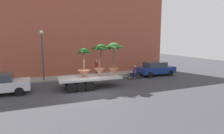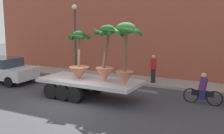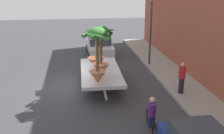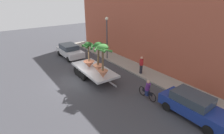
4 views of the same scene
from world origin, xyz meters
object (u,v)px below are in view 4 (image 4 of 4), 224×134
(potted_palm_rear, at_px, (103,60))
(potted_palm_front, at_px, (98,57))
(cyclist, at_px, (147,90))
(pedestrian_near_gate, at_px, (141,65))
(potted_palm_middle, at_px, (89,58))
(parked_car, at_px, (193,105))
(trailing_car, at_px, (70,51))
(street_lamp, at_px, (107,33))
(flatbed_trailer, at_px, (93,70))

(potted_palm_rear, height_order, potted_palm_front, potted_palm_rear)
(cyclist, xyz_separation_m, pedestrian_near_gate, (-3.31, 2.58, 0.37))
(cyclist, relative_size, pedestrian_near_gate, 1.08)
(potted_palm_front, bearing_deg, potted_palm_rear, -14.33)
(potted_palm_front, xyz_separation_m, cyclist, (4.31, 1.61, -1.72))
(potted_palm_middle, bearing_deg, potted_palm_front, 5.45)
(potted_palm_rear, distance_m, potted_palm_front, 1.18)
(potted_palm_middle, bearing_deg, parked_car, 15.54)
(potted_palm_front, height_order, trailing_car, potted_palm_front)
(potted_palm_front, distance_m, street_lamp, 6.09)
(cyclist, distance_m, parked_car, 3.31)
(potted_palm_rear, distance_m, parked_car, 7.15)
(flatbed_trailer, bearing_deg, pedestrian_near_gate, 61.54)
(flatbed_trailer, xyz_separation_m, pedestrian_near_gate, (2.24, 4.13, 0.29))
(trailing_car, bearing_deg, potted_palm_front, -4.81)
(street_lamp, bearing_deg, pedestrian_near_gate, 2.28)
(potted_palm_middle, relative_size, trailing_car, 0.56)
(trailing_car, height_order, pedestrian_near_gate, pedestrian_near_gate)
(potted_palm_rear, bearing_deg, trailing_car, 173.97)
(potted_palm_rear, xyz_separation_m, potted_palm_middle, (-2.61, 0.15, -0.64))
(flatbed_trailer, height_order, pedestrian_near_gate, pedestrian_near_gate)
(trailing_car, xyz_separation_m, street_lamp, (3.37, 3.31, 2.40))
(parked_car, bearing_deg, potted_palm_rear, -157.48)
(street_lamp, bearing_deg, parked_car, -7.60)
(flatbed_trailer, bearing_deg, trailing_car, 174.87)
(pedestrian_near_gate, bearing_deg, potted_palm_rear, -88.27)
(flatbed_trailer, bearing_deg, potted_palm_middle, -138.89)
(cyclist, relative_size, parked_car, 0.42)
(potted_palm_front, relative_size, trailing_car, 0.63)
(pedestrian_near_gate, xyz_separation_m, street_lamp, (-5.53, -0.22, 2.19))
(potted_palm_middle, distance_m, trailing_car, 6.57)
(flatbed_trailer, relative_size, pedestrian_near_gate, 3.65)
(potted_palm_middle, height_order, cyclist, potted_palm_middle)
(potted_palm_rear, xyz_separation_m, potted_palm_front, (-1.13, 0.29, -0.21))
(potted_palm_middle, distance_m, street_lamp, 5.28)
(potted_palm_middle, bearing_deg, cyclist, 16.83)
(potted_palm_rear, xyz_separation_m, street_lamp, (-5.66, 4.26, 0.64))
(potted_palm_rear, height_order, pedestrian_near_gate, potted_palm_rear)
(potted_palm_rear, xyz_separation_m, cyclist, (3.18, 1.90, -1.92))
(potted_palm_front, distance_m, trailing_car, 8.09)
(potted_palm_rear, relative_size, parked_car, 0.66)
(potted_palm_front, height_order, cyclist, potted_palm_front)
(cyclist, bearing_deg, pedestrian_near_gate, 142.05)
(potted_palm_front, distance_m, cyclist, 4.91)
(potted_palm_rear, bearing_deg, parked_car, 22.52)
(potted_palm_front, bearing_deg, cyclist, 20.50)
(flatbed_trailer, distance_m, parked_car, 9.07)
(potted_palm_front, bearing_deg, potted_palm_middle, -174.55)
(street_lamp, bearing_deg, potted_palm_rear, -36.97)
(flatbed_trailer, height_order, potted_palm_middle, potted_palm_middle)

